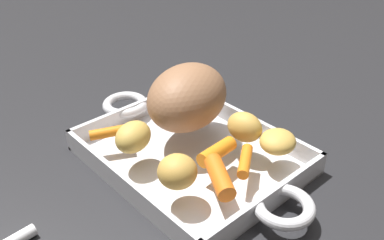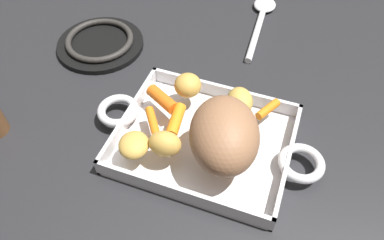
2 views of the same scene
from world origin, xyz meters
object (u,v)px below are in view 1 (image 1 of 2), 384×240
Objects in this scene: baby_carrot_northwest at (108,132)px; baby_carrot_short at (216,152)px; baby_carrot_center_right at (220,177)px; potato_golden_small at (245,127)px; potato_near_roast at (133,137)px; potato_halved at (278,141)px; potato_whole at (177,172)px; pork_roast at (187,97)px; baby_carrot_northeast at (245,161)px; roasting_dish at (191,155)px.

baby_carrot_short is at bearing 28.97° from baby_carrot_northwest.
potato_golden_small is at bearing 115.40° from baby_carrot_center_right.
potato_near_roast is at bearing -123.74° from potato_golden_small.
potato_whole is at bearing -103.68° from potato_halved.
potato_halved is (0.00, 0.11, 0.00)m from baby_carrot_center_right.
baby_carrot_northeast is (0.13, -0.01, -0.04)m from pork_roast.
baby_carrot_northeast is 0.16m from potato_near_roast.
baby_carrot_northeast is at bearing 71.68° from potato_whole.
potato_whole reaches higher than baby_carrot_northeast.
pork_roast is at bearing 144.05° from roasting_dish.
potato_whole is at bearing -52.13° from roasting_dish.
potato_whole is at bearing -46.60° from pork_roast.
potato_near_roast reaches higher than baby_carrot_short.
baby_carrot_northwest is at bearing -177.87° from potato_whole.
pork_roast is 0.15m from potato_whole.
potato_whole is (0.01, -0.07, 0.01)m from baby_carrot_short.
potato_halved is at bearing 16.80° from potato_golden_small.
pork_roast is at bearing 65.74° from baby_carrot_northwest.
baby_carrot_northwest is (-0.18, -0.10, 0.00)m from baby_carrot_northeast.
baby_carrot_short is at bearing 140.02° from baby_carrot_center_right.
pork_roast is at bearing 90.02° from potato_near_roast.
pork_roast is at bearing 153.78° from baby_carrot_center_right.
baby_carrot_northwest is (-0.05, -0.11, -0.04)m from pork_roast.
potato_whole reaches higher than baby_carrot_short.
pork_roast is at bearing -160.58° from potato_golden_small.
baby_carrot_northwest is 0.15m from potato_whole.
potato_halved is (0.14, 0.05, -0.03)m from pork_roast.
potato_near_roast is at bearing 11.78° from baby_carrot_northwest.
baby_carrot_northwest is (-0.14, -0.08, -0.00)m from baby_carrot_short.
pork_roast reaches higher than potato_halved.
potato_near_roast is (-0.09, -0.13, -0.00)m from potato_golden_small.
baby_carrot_northeast is 0.10m from potato_whole.
baby_carrot_northeast is 1.05× the size of potato_near_roast.
baby_carrot_northwest is at bearing -168.22° from potato_near_roast.
roasting_dish is at bearing -141.92° from potato_halved.
baby_carrot_short is 0.06m from potato_golden_small.
baby_carrot_northeast is 0.06m from potato_halved.
pork_roast reaches higher than baby_carrot_northwest.
baby_carrot_northeast is 1.15× the size of potato_golden_small.
baby_carrot_center_right is (0.04, -0.03, 0.00)m from baby_carrot_short.
baby_carrot_center_right is 0.14m from potato_near_roast.
baby_carrot_center_right is 0.11m from potato_golden_small.
baby_carrot_short reaches higher than baby_carrot_northeast.
potato_halved is (0.01, 0.06, 0.01)m from baby_carrot_northeast.
pork_roast reaches higher than roasting_dish.
potato_halved is (0.10, 0.07, 0.04)m from roasting_dish.
baby_carrot_northeast is at bearing 28.38° from baby_carrot_northwest.
roasting_dish is at bearing 127.87° from potato_whole.
potato_near_roast is at bearing 177.20° from potato_whole.
roasting_dish is 8.21× the size of potato_whole.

